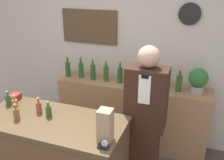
% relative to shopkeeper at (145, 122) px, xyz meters
% --- Properties ---
extents(back_wall, '(5.20, 0.09, 2.70)m').
position_rel_shopkeeper_xyz_m(back_wall, '(-0.57, 0.97, 0.53)').
color(back_wall, beige).
rests_on(back_wall, ground_plane).
extents(back_shelf, '(2.08, 0.38, 0.92)m').
position_rel_shopkeeper_xyz_m(back_shelf, '(-0.35, 0.72, -0.37)').
color(back_shelf, '#9E754C').
rests_on(back_shelf, ground_plane).
extents(display_counter, '(1.47, 0.67, 0.95)m').
position_rel_shopkeeper_xyz_m(display_counter, '(-0.84, -0.48, -0.35)').
color(display_counter, brown).
rests_on(display_counter, ground_plane).
extents(shopkeeper, '(0.42, 0.26, 1.66)m').
position_rel_shopkeeper_xyz_m(shopkeeper, '(0.00, 0.00, 0.00)').
color(shopkeeper, '#331E14').
rests_on(shopkeeper, ground_plane).
extents(potted_plant, '(0.24, 0.24, 0.33)m').
position_rel_shopkeeper_xyz_m(potted_plant, '(0.48, 0.73, 0.27)').
color(potted_plant, '#9E998E').
rests_on(potted_plant, back_shelf).
extents(paper_bag, '(0.12, 0.12, 0.30)m').
position_rel_shopkeeper_xyz_m(paper_bag, '(-0.21, -0.61, 0.27)').
color(paper_bag, tan).
rests_on(paper_bag, display_counter).
extents(tape_dispenser, '(0.09, 0.06, 0.07)m').
position_rel_shopkeeper_xyz_m(tape_dispenser, '(-0.19, -0.71, 0.15)').
color(tape_dispenser, black).
rests_on(tape_dispenser, display_counter).
extents(gift_box, '(0.12, 0.16, 0.07)m').
position_rel_shopkeeper_xyz_m(gift_box, '(-1.48, -0.25, 0.16)').
color(gift_box, maroon).
rests_on(gift_box, display_counter).
extents(counter_bottle_0, '(0.06, 0.06, 0.17)m').
position_rel_shopkeeper_xyz_m(counter_bottle_0, '(-1.44, -0.38, 0.19)').
color(counter_bottle_0, '#2E5122').
rests_on(counter_bottle_0, display_counter).
extents(counter_bottle_1, '(0.06, 0.06, 0.17)m').
position_rel_shopkeeper_xyz_m(counter_bottle_1, '(-1.31, -0.43, 0.19)').
color(counter_bottle_1, olive).
rests_on(counter_bottle_1, display_counter).
extents(counter_bottle_2, '(0.06, 0.06, 0.17)m').
position_rel_shopkeeper_xyz_m(counter_bottle_2, '(-1.16, -0.59, 0.19)').
color(counter_bottle_2, brown).
rests_on(counter_bottle_2, display_counter).
extents(counter_bottle_3, '(0.06, 0.06, 0.17)m').
position_rel_shopkeeper_xyz_m(counter_bottle_3, '(-1.03, -0.40, 0.19)').
color(counter_bottle_3, brown).
rests_on(counter_bottle_3, display_counter).
extents(counter_bottle_4, '(0.06, 0.06, 0.17)m').
position_rel_shopkeeper_xyz_m(counter_bottle_4, '(-0.90, -0.43, 0.19)').
color(counter_bottle_4, '#2F4C27').
rests_on(counter_bottle_4, display_counter).
extents(shelf_bottle_0, '(0.07, 0.07, 0.31)m').
position_rel_shopkeeper_xyz_m(shelf_bottle_0, '(-1.31, 0.70, 0.20)').
color(shelf_bottle_0, '#26531F').
rests_on(shelf_bottle_0, back_shelf).
extents(shelf_bottle_1, '(0.07, 0.07, 0.31)m').
position_rel_shopkeeper_xyz_m(shelf_bottle_1, '(-1.12, 0.73, 0.20)').
color(shelf_bottle_1, '#2D5827').
rests_on(shelf_bottle_1, back_shelf).
extents(shelf_bottle_2, '(0.07, 0.07, 0.31)m').
position_rel_shopkeeper_xyz_m(shelf_bottle_2, '(-0.92, 0.71, 0.20)').
color(shelf_bottle_2, '#275522').
rests_on(shelf_bottle_2, back_shelf).
extents(shelf_bottle_3, '(0.07, 0.07, 0.31)m').
position_rel_shopkeeper_xyz_m(shelf_bottle_3, '(-0.72, 0.72, 0.20)').
color(shelf_bottle_3, '#355722').
rests_on(shelf_bottle_3, back_shelf).
extents(shelf_bottle_4, '(0.07, 0.07, 0.31)m').
position_rel_shopkeeper_xyz_m(shelf_bottle_4, '(-0.53, 0.73, 0.20)').
color(shelf_bottle_4, '#304C1F').
rests_on(shelf_bottle_4, back_shelf).
extents(shelf_bottle_5, '(0.07, 0.07, 0.31)m').
position_rel_shopkeeper_xyz_m(shelf_bottle_5, '(-0.33, 0.73, 0.20)').
color(shelf_bottle_5, '#275120').
rests_on(shelf_bottle_5, back_shelf).
extents(shelf_bottle_6, '(0.07, 0.07, 0.31)m').
position_rel_shopkeeper_xyz_m(shelf_bottle_6, '(-0.13, 0.72, 0.20)').
color(shelf_bottle_6, '#335722').
rests_on(shelf_bottle_6, back_shelf).
extents(shelf_bottle_7, '(0.07, 0.07, 0.31)m').
position_rel_shopkeeper_xyz_m(shelf_bottle_7, '(0.06, 0.74, 0.20)').
color(shelf_bottle_7, '#325226').
rests_on(shelf_bottle_7, back_shelf).
extents(shelf_bottle_8, '(0.07, 0.07, 0.31)m').
position_rel_shopkeeper_xyz_m(shelf_bottle_8, '(0.26, 0.71, 0.20)').
color(shelf_bottle_8, '#325622').
rests_on(shelf_bottle_8, back_shelf).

